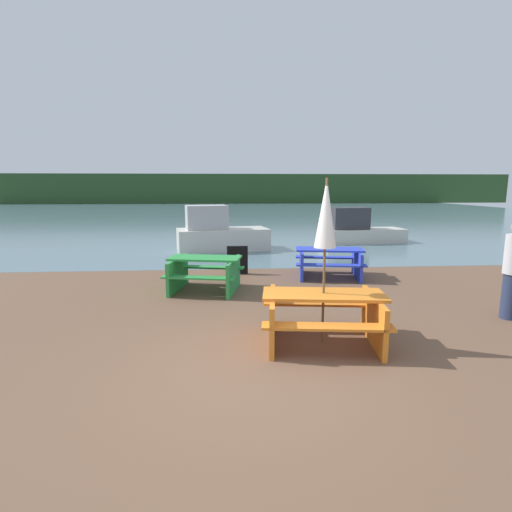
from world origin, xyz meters
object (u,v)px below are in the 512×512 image
picnic_table_orange (323,313)px  boat_second (358,230)px  umbrella_white (326,215)px  picnic_table_blue (329,260)px  signboard (237,260)px  boat (219,234)px  picnic_table_green (205,271)px

picnic_table_orange → boat_second: bearing=69.1°
umbrella_white → boat_second: bearing=69.1°
picnic_table_orange → picnic_table_blue: (1.21, 4.33, -0.02)m
umbrella_white → signboard: umbrella_white is taller
picnic_table_orange → boat: 9.11m
umbrella_white → signboard: size_ratio=3.23×
picnic_table_green → picnic_table_blue: size_ratio=0.95×
picnic_table_blue → signboard: (-2.35, 0.54, -0.07)m
picnic_table_orange → boat: size_ratio=0.56×
boat → boat_second: bearing=5.0°
boat → signboard: (0.56, -4.08, -0.22)m
picnic_table_orange → picnic_table_green: size_ratio=1.07×
picnic_table_green → picnic_table_blue: (3.11, 1.17, -0.01)m
picnic_table_green → signboard: 1.87m
picnic_table_green → umbrella_white: (1.90, -3.16, 1.46)m
picnic_table_blue → umbrella_white: (-1.21, -4.33, 1.47)m
picnic_table_green → picnic_table_blue: 3.32m
umbrella_white → signboard: bearing=103.1°
umbrella_white → boat: (-1.70, 8.95, -1.31)m
boat → picnic_table_blue: bearing=-68.4°
picnic_table_orange → picnic_table_green: 3.69m
picnic_table_blue → boat_second: (2.81, 6.21, 0.08)m
picnic_table_green → boat: (0.20, 5.79, 0.15)m
picnic_table_blue → signboard: 2.41m
boat → boat_second: 5.94m
picnic_table_orange → boat: bearing=100.7°
picnic_table_green → boat: 5.79m
boat_second → signboard: bearing=-138.1°
umbrella_white → signboard: (-1.13, 4.87, -1.54)m
picnic_table_green → umbrella_white: bearing=-59.1°
picnic_table_blue → picnic_table_orange: bearing=-105.6°
picnic_table_blue → boat: bearing=122.2°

